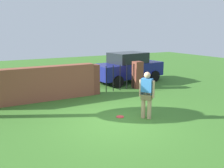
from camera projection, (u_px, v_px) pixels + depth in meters
ground_plane at (116, 123)px, 8.19m from camera, size 40.00×40.00×0.00m
brick_wall at (41, 84)px, 10.61m from camera, size 4.74×0.50×1.47m
person at (147, 93)px, 8.43m from camera, size 0.39×0.46×1.62m
fence_gate at (117, 77)px, 12.38m from camera, size 2.95×0.44×1.40m
car at (128, 67)px, 14.47m from camera, size 4.38×2.32×1.72m
frisbee_red at (120, 117)px, 8.73m from camera, size 0.27×0.27×0.02m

